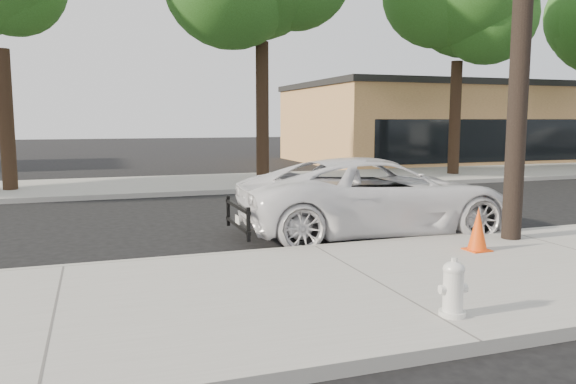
# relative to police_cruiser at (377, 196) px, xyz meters

# --- Properties ---
(ground) EXTENTS (120.00, 120.00, 0.00)m
(ground) POSITION_rel_police_cruiser_xyz_m (-1.84, 0.86, -0.77)
(ground) COLOR black
(ground) RESTS_ON ground
(near_sidewalk) EXTENTS (90.00, 4.40, 0.15)m
(near_sidewalk) POSITION_rel_police_cruiser_xyz_m (-1.84, -3.44, -0.69)
(near_sidewalk) COLOR gray
(near_sidewalk) RESTS_ON ground
(far_sidewalk) EXTENTS (90.00, 5.00, 0.15)m
(far_sidewalk) POSITION_rel_police_cruiser_xyz_m (-1.84, 9.36, -0.69)
(far_sidewalk) COLOR gray
(far_sidewalk) RESTS_ON ground
(curb_near) EXTENTS (90.00, 0.12, 0.16)m
(curb_near) POSITION_rel_police_cruiser_xyz_m (-1.84, -1.24, -0.69)
(curb_near) COLOR #9E9B93
(curb_near) RESTS_ON ground
(building_main) EXTENTS (18.00, 10.00, 4.00)m
(building_main) POSITION_rel_police_cruiser_xyz_m (14.16, 16.86, 1.23)
(building_main) COLOR #AD7848
(building_main) RESTS_ON ground
(tree_d) EXTENTS (4.50, 4.35, 8.75)m
(tree_d) POSITION_rel_police_cruiser_xyz_m (8.36, 8.81, 5.60)
(tree_d) COLOR black
(tree_d) RESTS_ON far_sidewalk
(police_cruiser) EXTENTS (5.69, 2.90, 1.54)m
(police_cruiser) POSITION_rel_police_cruiser_xyz_m (0.00, 0.00, 0.00)
(police_cruiser) COLOR white
(police_cruiser) RESTS_ON ground
(fire_hydrant) EXTENTS (0.33, 0.30, 0.61)m
(fire_hydrant) POSITION_rel_police_cruiser_xyz_m (-1.68, -4.94, -0.32)
(fire_hydrant) COLOR silver
(fire_hydrant) RESTS_ON near_sidewalk
(traffic_cone) EXTENTS (0.38, 0.38, 0.71)m
(traffic_cone) POSITION_rel_police_cruiser_xyz_m (0.58, -2.43, -0.27)
(traffic_cone) COLOR #ED470C
(traffic_cone) RESTS_ON near_sidewalk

